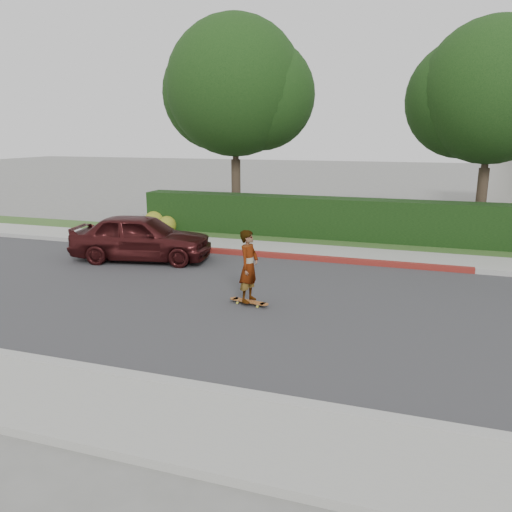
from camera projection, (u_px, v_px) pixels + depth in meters
The scene contains 15 objects.
ground at pixel (440, 322), 10.00m from camera, with size 120.00×120.00×0.00m, color slate.
road at pixel (440, 322), 10.00m from camera, with size 60.00×8.00×0.01m, color #2D2D30.
curb_near at pixel (450, 432), 6.20m from camera, with size 60.00×0.20×0.15m, color #9E9E99.
sidewalk_near at pixel (454, 479), 5.37m from camera, with size 60.00×1.60×0.12m, color gray.
curb_far at pixel (436, 268), 13.77m from camera, with size 60.00×0.20×0.15m, color #9E9E99.
curb_red_section at pixel (263, 254), 15.27m from camera, with size 12.00×0.21×0.15m, color maroon.
sidewalk_far at pixel (435, 261), 14.60m from camera, with size 60.00×1.60×0.12m, color gray.
planting_strip at pixel (434, 249), 16.08m from camera, with size 60.00×1.60×0.10m, color #2D4C1E.
hedge at pixel (344, 220), 17.37m from camera, with size 15.00×1.00×1.50m, color black.
flowering_shrub at pixel (159, 223), 19.16m from camera, with size 1.40×1.00×0.90m.
tree_left at pixel (236, 91), 19.03m from camera, with size 5.99×5.21×8.00m.
tree_center at pixel (491, 96), 16.86m from camera, with size 5.66×4.84×7.44m.
skateboard at pixel (249, 302), 10.97m from camera, with size 0.97×0.38×0.09m.
skateboarder at pixel (249, 266), 10.78m from camera, with size 0.58×0.38×1.58m, color white.
car_maroon at pixel (141, 237), 14.73m from camera, with size 1.65×4.11×1.40m, color #3E1314.
Camera 1 is at (-0.59, -10.08, 3.68)m, focal length 35.00 mm.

